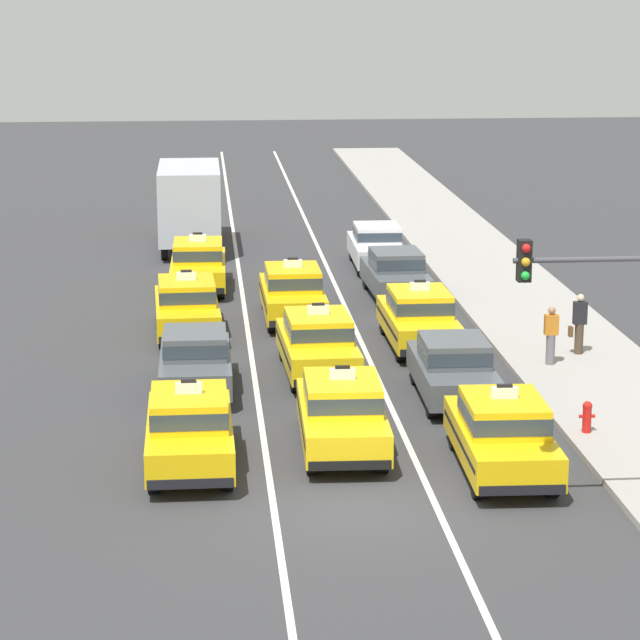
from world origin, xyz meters
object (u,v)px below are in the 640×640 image
object	(u,v)px
sedan_left_second	(195,359)
pedestrian_mid_block	(551,335)
fire_hydrant	(587,415)
taxi_left_nearest	(190,427)
sedan_right_fourth	(396,272)
taxi_right_nearest	(502,433)
box_truck_left_fifth	(190,202)
taxi_left_third	(187,306)
taxi_center_nearest	(342,412)
pedestrian_near_crosswalk	(579,324)
taxi_left_fourth	(198,264)
taxi_right_third	(419,317)
sedan_right_second	(453,367)
sedan_right_fifth	(377,245)
traffic_light_pole	(610,333)
taxi_center_second	(318,342)
taxi_center_third	(293,292)

from	to	relation	value
sedan_left_second	pedestrian_mid_block	size ratio (longest dim) A/B	2.75
pedestrian_mid_block	fire_hydrant	distance (m)	5.86
taxi_left_nearest	sedan_right_fourth	xyz separation A→B (m)	(6.62, 16.02, -0.03)
taxi_right_nearest	pedestrian_mid_block	distance (m)	8.43
box_truck_left_fifth	pedestrian_mid_block	distance (m)	20.94
taxi_left_third	taxi_center_nearest	world-z (taller)	same
pedestrian_near_crosswalk	sedan_left_second	bearing A→B (deg)	-167.63
taxi_center_nearest	taxi_left_fourth	bearing A→B (deg)	100.39
sedan_left_second	pedestrian_near_crosswalk	size ratio (longest dim) A/B	2.58
box_truck_left_fifth	sedan_right_fourth	world-z (taller)	box_truck_left_fifth
taxi_right_nearest	taxi_right_third	size ratio (longest dim) A/B	1.01
taxi_left_nearest	taxi_left_fourth	world-z (taller)	same
sedan_right_second	sedan_right_fifth	bearing A→B (deg)	89.43
pedestrian_mid_block	taxi_right_third	bearing A→B (deg)	139.64
taxi_left_nearest	taxi_right_third	distance (m)	11.56
taxi_right_nearest	traffic_light_pole	bearing A→B (deg)	-70.09
taxi_center_nearest	pedestrian_near_crosswalk	world-z (taller)	taxi_center_nearest
sedan_left_second	sedan_right_fifth	world-z (taller)	same
sedan_right_second	taxi_left_third	bearing A→B (deg)	132.55
taxi_left_nearest	sedan_right_fifth	size ratio (longest dim) A/B	1.06
taxi_left_third	taxi_right_third	bearing A→B (deg)	-16.75
sedan_right_fourth	taxi_right_third	bearing A→B (deg)	-92.04
taxi_center_second	taxi_center_third	size ratio (longest dim) A/B	1.01
taxi_left_fourth	box_truck_left_fifth	world-z (taller)	box_truck_left_fifth
taxi_center_second	traffic_light_pole	xyz separation A→B (m)	(4.42, -11.20, 2.94)
taxi_center_third	sedan_right_second	distance (m)	9.41
sedan_right_fourth	pedestrian_near_crosswalk	xyz separation A→B (m)	(3.93, -8.03, 0.14)
taxi_left_nearest	taxi_center_third	xyz separation A→B (m)	(3.06, 13.20, 0.00)
sedan_right_fourth	pedestrian_mid_block	size ratio (longest dim) A/B	2.78
taxi_left_third	box_truck_left_fifth	xyz separation A→B (m)	(0.04, 13.96, 0.90)
sedan_right_fourth	taxi_center_third	bearing A→B (deg)	-141.56
sedan_left_second	taxi_right_nearest	xyz separation A→B (m)	(6.41, -6.61, 0.03)
taxi_left_nearest	pedestrian_near_crosswalk	world-z (taller)	taxi_left_nearest
taxi_center_nearest	fire_hydrant	size ratio (longest dim) A/B	6.31
taxi_left_nearest	pedestrian_mid_block	world-z (taller)	taxi_left_nearest
taxi_center_nearest	sedan_right_second	bearing A→B (deg)	49.20
taxi_right_nearest	sedan_right_fifth	xyz separation A→B (m)	(0.08, 21.92, -0.03)
sedan_right_fourth	sedan_right_fifth	size ratio (longest dim) A/B	1.01
fire_hydrant	box_truck_left_fifth	bearing A→B (deg)	110.29
taxi_center_third	taxi_left_nearest	bearing A→B (deg)	-103.06
sedan_left_second	pedestrian_mid_block	xyz separation A→B (m)	(9.40, 1.27, 0.09)
taxi_left_fourth	taxi_center_third	xyz separation A→B (m)	(2.86, -4.63, 0.00)
taxi_left_nearest	sedan_left_second	size ratio (longest dim) A/B	1.06
taxi_left_fourth	taxi_center_second	distance (m)	11.29
sedan_left_second	fire_hydrant	bearing A→B (deg)	-27.29
taxi_center_third	taxi_left_third	bearing A→B (deg)	-153.28
taxi_center_second	sedan_right_fifth	bearing A→B (deg)	76.76
taxi_center_second	pedestrian_near_crosswalk	size ratio (longest dim) A/B	2.77
taxi_left_third	pedestrian_mid_block	size ratio (longest dim) A/B	2.95
taxi_center_third	taxi_right_third	xyz separation A→B (m)	(3.32, -3.57, 0.00)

